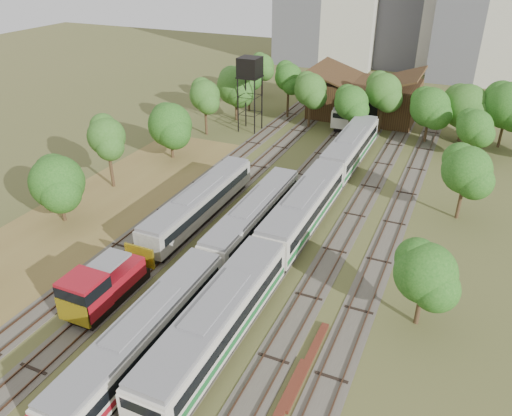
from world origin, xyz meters
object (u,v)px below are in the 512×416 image
at_px(railcar_red_set, 208,265).
at_px(railcar_green_set, 303,210).
at_px(water_tower, 250,69).
at_px(shunter_locomotive, 101,287).

distance_m(railcar_red_set, railcar_green_set, 12.15).
bearing_deg(water_tower, shunter_locomotive, -80.80).
xyz_separation_m(railcar_green_set, water_tower, (-16.71, 24.14, 6.83)).
relative_size(railcar_green_set, shunter_locomotive, 6.43).
relative_size(railcar_red_set, shunter_locomotive, 4.27).
bearing_deg(railcar_red_set, water_tower, 109.63).
bearing_deg(shunter_locomotive, railcar_green_set, 59.93).
bearing_deg(railcar_green_set, shunter_locomotive, -120.07).
bearing_deg(railcar_red_set, shunter_locomotive, -135.95).
xyz_separation_m(railcar_red_set, water_tower, (-12.71, 35.61, 7.11)).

